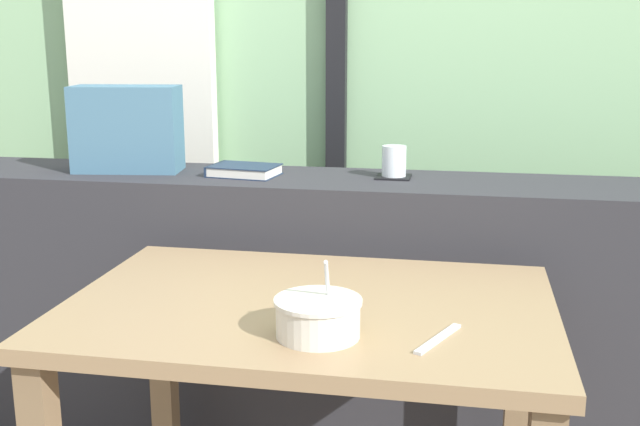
{
  "coord_description": "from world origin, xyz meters",
  "views": [
    {
      "loc": [
        0.35,
        -1.64,
        1.25
      ],
      "look_at": [
        -0.04,
        0.46,
        0.75
      ],
      "focal_mm": 43.21,
      "sensor_mm": 36.0,
      "label": 1
    }
  ],
  "objects_px": {
    "closed_book": "(244,170)",
    "fork_utensil": "(438,339)",
    "soup_bowl": "(318,318)",
    "juice_glass": "(394,163)",
    "throw_pillow": "(127,129)",
    "breakfast_table": "(310,347)",
    "coaster_square": "(394,177)"
  },
  "relations": [
    {
      "from": "coaster_square",
      "to": "breakfast_table",
      "type": "bearing_deg",
      "value": -99.75
    },
    {
      "from": "coaster_square",
      "to": "throw_pillow",
      "type": "height_order",
      "value": "throw_pillow"
    },
    {
      "from": "juice_glass",
      "to": "fork_utensil",
      "type": "xyz_separation_m",
      "value": [
        0.17,
        -0.84,
        -0.2
      ]
    },
    {
      "from": "breakfast_table",
      "to": "closed_book",
      "type": "relative_size",
      "value": 4.91
    },
    {
      "from": "coaster_square",
      "to": "closed_book",
      "type": "relative_size",
      "value": 0.47
    },
    {
      "from": "soup_bowl",
      "to": "fork_utensil",
      "type": "relative_size",
      "value": 1.0
    },
    {
      "from": "fork_utensil",
      "to": "closed_book",
      "type": "bearing_deg",
      "value": 151.67
    },
    {
      "from": "juice_glass",
      "to": "breakfast_table",
      "type": "bearing_deg",
      "value": -99.75
    },
    {
      "from": "closed_book",
      "to": "fork_utensil",
      "type": "xyz_separation_m",
      "value": [
        0.61,
        -0.8,
        -0.17
      ]
    },
    {
      "from": "coaster_square",
      "to": "closed_book",
      "type": "height_order",
      "value": "closed_book"
    },
    {
      "from": "soup_bowl",
      "to": "throw_pillow",
      "type": "bearing_deg",
      "value": 132.24
    },
    {
      "from": "throw_pillow",
      "to": "fork_utensil",
      "type": "relative_size",
      "value": 1.88
    },
    {
      "from": "coaster_square",
      "to": "closed_book",
      "type": "xyz_separation_m",
      "value": [
        -0.44,
        -0.05,
        0.01
      ]
    },
    {
      "from": "fork_utensil",
      "to": "soup_bowl",
      "type": "bearing_deg",
      "value": -150.47
    },
    {
      "from": "coaster_square",
      "to": "soup_bowl",
      "type": "bearing_deg",
      "value": -94.03
    },
    {
      "from": "soup_bowl",
      "to": "closed_book",
      "type": "bearing_deg",
      "value": 115.08
    },
    {
      "from": "closed_book",
      "to": "soup_bowl",
      "type": "bearing_deg",
      "value": -64.92
    },
    {
      "from": "juice_glass",
      "to": "throw_pillow",
      "type": "height_order",
      "value": "throw_pillow"
    },
    {
      "from": "juice_glass",
      "to": "coaster_square",
      "type": "bearing_deg",
      "value": 0.0
    },
    {
      "from": "breakfast_table",
      "to": "fork_utensil",
      "type": "height_order",
      "value": "fork_utensil"
    },
    {
      "from": "coaster_square",
      "to": "closed_book",
      "type": "bearing_deg",
      "value": -173.79
    },
    {
      "from": "breakfast_table",
      "to": "juice_glass",
      "type": "relative_size",
      "value": 11.76
    },
    {
      "from": "breakfast_table",
      "to": "soup_bowl",
      "type": "height_order",
      "value": "soup_bowl"
    },
    {
      "from": "juice_glass",
      "to": "fork_utensil",
      "type": "bearing_deg",
      "value": -78.81
    },
    {
      "from": "breakfast_table",
      "to": "throw_pillow",
      "type": "xyz_separation_m",
      "value": [
        -0.7,
        0.64,
        0.39
      ]
    },
    {
      "from": "juice_glass",
      "to": "fork_utensil",
      "type": "distance_m",
      "value": 0.88
    },
    {
      "from": "breakfast_table",
      "to": "juice_glass",
      "type": "xyz_separation_m",
      "value": [
        0.12,
        0.68,
        0.31
      ]
    },
    {
      "from": "closed_book",
      "to": "breakfast_table",
      "type": "bearing_deg",
      "value": -62.51
    },
    {
      "from": "juice_glass",
      "to": "fork_utensil",
      "type": "relative_size",
      "value": 0.53
    },
    {
      "from": "breakfast_table",
      "to": "closed_book",
      "type": "height_order",
      "value": "closed_book"
    },
    {
      "from": "coaster_square",
      "to": "soup_bowl",
      "type": "relative_size",
      "value": 0.59
    },
    {
      "from": "breakfast_table",
      "to": "closed_book",
      "type": "distance_m",
      "value": 0.76
    }
  ]
}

